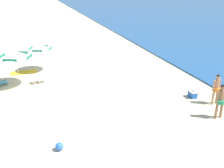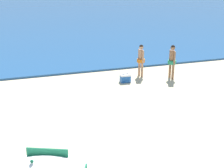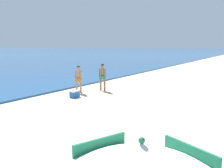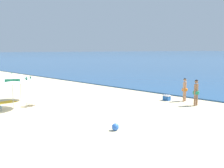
% 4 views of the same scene
% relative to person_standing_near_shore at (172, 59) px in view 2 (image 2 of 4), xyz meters
% --- Properties ---
extents(person_standing_near_shore, '(0.42, 0.51, 1.73)m').
position_rel_person_standing_near_shore_xyz_m(person_standing_near_shore, '(0.00, 0.00, 0.00)').
color(person_standing_near_shore, '#8C6042').
rests_on(person_standing_near_shore, ground).
extents(person_standing_beside, '(0.41, 0.49, 1.66)m').
position_rel_person_standing_near_shore_xyz_m(person_standing_beside, '(-1.33, 0.83, -0.04)').
color(person_standing_beside, tan).
rests_on(person_standing_beside, ground).
extents(cooler_box, '(0.51, 0.37, 0.43)m').
position_rel_person_standing_near_shore_xyz_m(cooler_box, '(-2.39, 0.20, -0.80)').
color(cooler_box, '#1E56A8').
rests_on(cooler_box, ground).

